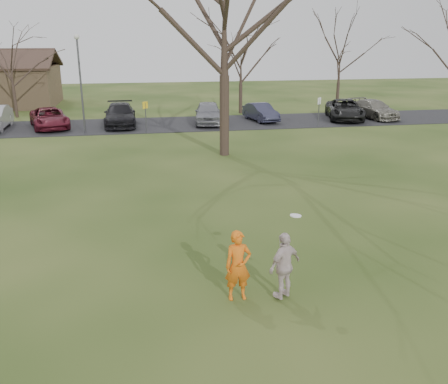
{
  "coord_description": "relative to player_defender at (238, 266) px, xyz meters",
  "views": [
    {
      "loc": [
        -2.48,
        -9.78,
        6.05
      ],
      "look_at": [
        0.0,
        4.0,
        1.5
      ],
      "focal_mm": 38.2,
      "sensor_mm": 36.0,
      "label": 1
    }
  ],
  "objects": [
    {
      "name": "car_5",
      "position": [
        6.98,
        24.97,
        -0.18
      ],
      "size": [
        2.13,
        4.16,
        1.31
      ],
      "primitive_type": "imported",
      "rotation": [
        0.0,
        0.0,
        0.19
      ],
      "color": "#2B2C41",
      "rests_on": "parking_strip"
    },
    {
      "name": "catching_play",
      "position": [
        1.08,
        -0.21,
        0.02
      ],
      "size": [
        1.05,
        0.85,
        2.05
      ],
      "color": "beige",
      "rests_on": "ground"
    },
    {
      "name": "sign_yellow",
      "position": [
        -1.66,
        21.76,
        0.58
      ],
      "size": [
        0.35,
        0.35,
        2.08
      ],
      "color": "#47474C",
      "rests_on": "ground"
    },
    {
      "name": "car_2",
      "position": [
        -8.25,
        24.67,
        -0.14
      ],
      "size": [
        3.54,
        5.4,
        1.38
      ],
      "primitive_type": "imported",
      "rotation": [
        0.0,
        0.0,
        0.27
      ],
      "color": "maroon",
      "rests_on": "parking_strip"
    },
    {
      "name": "sign_white",
      "position": [
        10.34,
        21.76,
        0.58
      ],
      "size": [
        0.35,
        0.35,
        2.08
      ],
      "color": "#47474C",
      "rests_on": "ground"
    },
    {
      "name": "car_6",
      "position": [
        13.52,
        24.51,
        -0.08
      ],
      "size": [
        3.86,
        5.88,
        1.5
      ],
      "primitive_type": "imported",
      "rotation": [
        0.0,
        0.0,
        -0.27
      ],
      "color": "black",
      "rests_on": "parking_strip"
    },
    {
      "name": "parking_strip",
      "position": [
        0.34,
        24.76,
        -0.85
      ],
      "size": [
        62.0,
        6.5,
        0.04
      ],
      "primitive_type": "cube",
      "color": "black",
      "rests_on": "ground"
    },
    {
      "name": "small_tree_row",
      "position": [
        4.72,
        29.82,
        3.02
      ],
      "size": [
        55.0,
        5.9,
        8.5
      ],
      "color": "#352821",
      "rests_on": "ground"
    },
    {
      "name": "player_defender",
      "position": [
        0.0,
        0.0,
        0.0
      ],
      "size": [
        0.65,
        0.43,
        1.75
      ],
      "primitive_type": "imported",
      "rotation": [
        0.0,
        0.0,
        0.02
      ],
      "color": "orange",
      "rests_on": "ground"
    },
    {
      "name": "ground",
      "position": [
        0.34,
        -0.24,
        -0.87
      ],
      "size": [
        120.0,
        120.0,
        0.0
      ],
      "primitive_type": "plane",
      "color": "#1E380F",
      "rests_on": "ground"
    },
    {
      "name": "car_7",
      "position": [
        16.0,
        24.64,
        -0.14
      ],
      "size": [
        2.85,
        5.09,
        1.39
      ],
      "primitive_type": "imported",
      "rotation": [
        0.0,
        0.0,
        0.2
      ],
      "color": "slate",
      "rests_on": "parking_strip"
    },
    {
      "name": "big_tree",
      "position": [
        2.34,
        14.76,
        6.13
      ],
      "size": [
        9.0,
        9.0,
        14.0
      ],
      "primitive_type": null,
      "color": "#352821",
      "rests_on": "ground"
    },
    {
      "name": "car_4",
      "position": [
        2.89,
        24.46,
        -0.04
      ],
      "size": [
        2.47,
        4.87,
        1.59
      ],
      "primitive_type": "imported",
      "rotation": [
        0.0,
        0.0,
        -0.13
      ],
      "color": "gray",
      "rests_on": "parking_strip"
    },
    {
      "name": "car_3",
      "position": [
        -3.42,
        24.77,
        -0.06
      ],
      "size": [
        2.23,
        5.34,
        1.54
      ],
      "primitive_type": "imported",
      "rotation": [
        0.0,
        0.0,
        0.01
      ],
      "color": "black",
      "rests_on": "parking_strip"
    },
    {
      "name": "lamp_post",
      "position": [
        -5.66,
        22.26,
        3.1
      ],
      "size": [
        0.34,
        0.34,
        6.27
      ],
      "color": "#47474C",
      "rests_on": "ground"
    }
  ]
}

